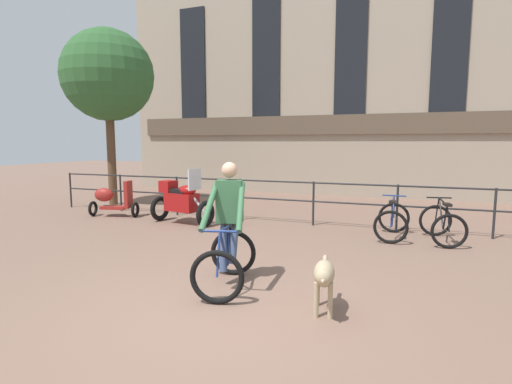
# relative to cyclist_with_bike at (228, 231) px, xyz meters

# --- Properties ---
(ground_plane) EXTENTS (60.00, 60.00, 0.00)m
(ground_plane) POSITION_rel_cyclist_with_bike_xyz_m (0.21, -0.85, -0.76)
(ground_plane) COLOR #7A5B4C
(canal_railing) EXTENTS (15.05, 0.05, 1.05)m
(canal_railing) POSITION_rel_cyclist_with_bike_xyz_m (0.21, 4.35, -0.05)
(canal_railing) COLOR #232326
(canal_railing) RESTS_ON ground_plane
(building_facade) EXTENTS (18.00, 0.72, 8.79)m
(building_facade) POSITION_rel_cyclist_with_bike_xyz_m (0.21, 10.14, 3.61)
(building_facade) COLOR gray
(building_facade) RESTS_ON ground_plane
(cyclist_with_bike) EXTENTS (0.94, 1.30, 1.70)m
(cyclist_with_bike) POSITION_rel_cyclist_with_bike_xyz_m (0.00, 0.00, 0.00)
(cyclist_with_bike) COLOR black
(cyclist_with_bike) RESTS_ON ground_plane
(dog) EXTENTS (0.33, 0.90, 0.63)m
(dog) POSITION_rel_cyclist_with_bike_xyz_m (1.43, -0.47, -0.31)
(dog) COLOR tan
(dog) RESTS_ON ground_plane
(parked_motorcycle) EXTENTS (1.67, 0.90, 1.35)m
(parked_motorcycle) POSITION_rel_cyclist_with_bike_xyz_m (-2.84, 3.41, -0.20)
(parked_motorcycle) COLOR black
(parked_motorcycle) RESTS_ON ground_plane
(parked_bicycle_near_lamp) EXTENTS (0.68, 1.12, 0.86)m
(parked_bicycle_near_lamp) POSITION_rel_cyclist_with_bike_xyz_m (2.02, 3.69, -0.41)
(parked_bicycle_near_lamp) COLOR black
(parked_bicycle_near_lamp) RESTS_ON ground_plane
(parked_bicycle_mid_left) EXTENTS (0.84, 1.21, 0.86)m
(parked_bicycle_mid_left) POSITION_rel_cyclist_with_bike_xyz_m (2.95, 3.69, -0.41)
(parked_bicycle_mid_left) COLOR black
(parked_bicycle_mid_left) RESTS_ON ground_plane
(parked_scooter) EXTENTS (1.34, 0.67, 0.96)m
(parked_scooter) POSITION_rel_cyclist_with_bike_xyz_m (-5.04, 3.55, -0.30)
(parked_scooter) COLOR black
(parked_scooter) RESTS_ON ground_plane
(tree_canalside_left) EXTENTS (2.78, 2.78, 5.39)m
(tree_canalside_left) POSITION_rel_cyclist_with_bike_xyz_m (-6.45, 5.23, 3.22)
(tree_canalside_left) COLOR brown
(tree_canalside_left) RESTS_ON ground_plane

